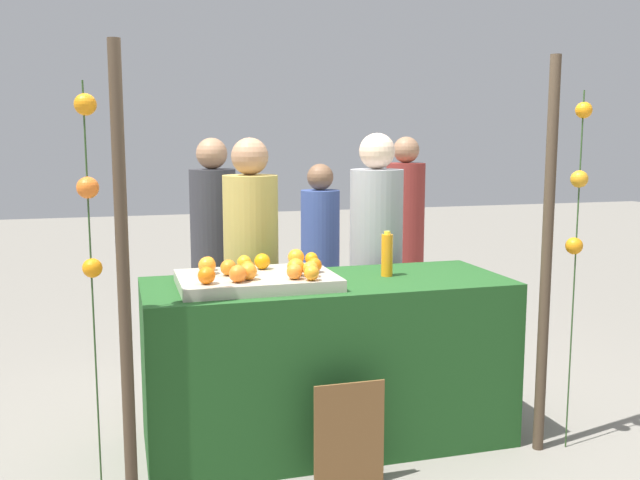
% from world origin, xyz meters
% --- Properties ---
extents(ground_plane, '(24.00, 24.00, 0.00)m').
position_xyz_m(ground_plane, '(0.00, 0.00, 0.00)').
color(ground_plane, gray).
extents(stall_counter, '(1.96, 0.77, 0.90)m').
position_xyz_m(stall_counter, '(0.00, 0.00, 0.45)').
color(stall_counter, '#1E4C1E').
rests_on(stall_counter, ground_plane).
extents(orange_tray, '(0.80, 0.55, 0.06)m').
position_xyz_m(orange_tray, '(-0.39, -0.03, 0.93)').
color(orange_tray, '#B2AD99').
rests_on(orange_tray, stall_counter).
extents(orange_0, '(0.08, 0.08, 0.08)m').
position_xyz_m(orange_0, '(-0.09, -0.06, 1.00)').
color(orange_0, orange).
rests_on(orange_0, orange_tray).
extents(orange_1, '(0.09, 0.09, 0.09)m').
position_xyz_m(orange_1, '(-0.46, -0.16, 1.01)').
color(orange_1, orange).
rests_on(orange_1, orange_tray).
extents(orange_2, '(0.08, 0.08, 0.08)m').
position_xyz_m(orange_2, '(-0.16, -0.26, 1.00)').
color(orange_2, orange).
rests_on(orange_2, orange_tray).
extents(orange_3, '(0.09, 0.09, 0.09)m').
position_xyz_m(orange_3, '(-0.13, 0.18, 1.01)').
color(orange_3, orange).
rests_on(orange_3, orange_tray).
extents(orange_4, '(0.08, 0.08, 0.08)m').
position_xyz_m(orange_4, '(-0.62, 0.15, 1.00)').
color(orange_4, orange).
rests_on(orange_4, orange_tray).
extents(orange_5, '(0.08, 0.08, 0.08)m').
position_xyz_m(orange_5, '(-0.54, -0.02, 1.00)').
color(orange_5, orange).
rests_on(orange_5, orange_tray).
extents(orange_6, '(0.08, 0.08, 0.08)m').
position_xyz_m(orange_6, '(-0.14, -0.16, 1.00)').
color(orange_6, orange).
rests_on(orange_6, orange_tray).
extents(orange_7, '(0.09, 0.09, 0.09)m').
position_xyz_m(orange_7, '(-0.21, -0.12, 1.01)').
color(orange_7, orange).
rests_on(orange_7, orange_tray).
extents(orange_8, '(0.09, 0.09, 0.09)m').
position_xyz_m(orange_8, '(-0.34, 0.11, 1.00)').
color(orange_8, orange).
rests_on(orange_8, orange_tray).
extents(orange_9, '(0.09, 0.09, 0.09)m').
position_xyz_m(orange_9, '(-0.64, 0.06, 1.01)').
color(orange_9, orange).
rests_on(orange_9, orange_tray).
extents(orange_10, '(0.07, 0.07, 0.07)m').
position_xyz_m(orange_10, '(-0.05, 0.16, 1.00)').
color(orange_10, orange).
rests_on(orange_10, orange_tray).
extents(orange_11, '(0.08, 0.08, 0.08)m').
position_xyz_m(orange_11, '(-0.44, -0.04, 1.00)').
color(orange_11, orange).
rests_on(orange_11, orange_tray).
extents(orange_12, '(0.08, 0.08, 0.08)m').
position_xyz_m(orange_12, '(-0.24, -0.21, 1.00)').
color(orange_12, orange).
rests_on(orange_12, orange_tray).
extents(orange_13, '(0.09, 0.09, 0.09)m').
position_xyz_m(orange_13, '(-0.52, -0.20, 1.01)').
color(orange_13, orange).
rests_on(orange_13, orange_tray).
extents(orange_14, '(0.09, 0.09, 0.09)m').
position_xyz_m(orange_14, '(-0.67, -0.20, 1.00)').
color(orange_14, orange).
rests_on(orange_14, orange_tray).
extents(orange_15, '(0.08, 0.08, 0.08)m').
position_xyz_m(orange_15, '(-0.43, 0.13, 1.00)').
color(orange_15, orange).
rests_on(orange_15, orange_tray).
extents(juice_bottle, '(0.06, 0.06, 0.25)m').
position_xyz_m(juice_bottle, '(0.35, 0.03, 1.02)').
color(juice_bottle, orange).
rests_on(juice_bottle, stall_counter).
extents(chalkboard_sign, '(0.35, 0.03, 0.53)m').
position_xyz_m(chalkboard_sign, '(-0.05, -0.53, 0.25)').
color(chalkboard_sign, brown).
rests_on(chalkboard_sign, ground_plane).
extents(vendor_left, '(0.33, 0.33, 1.67)m').
position_xyz_m(vendor_left, '(-0.30, 0.63, 0.78)').
color(vendor_left, tan).
rests_on(vendor_left, ground_plane).
extents(vendor_right, '(0.34, 0.34, 1.69)m').
position_xyz_m(vendor_right, '(0.52, 0.65, 0.79)').
color(vendor_right, '#99999E').
rests_on(vendor_right, ground_plane).
extents(crowd_person_0, '(0.33, 0.33, 1.66)m').
position_xyz_m(crowd_person_0, '(-0.41, 1.53, 0.77)').
color(crowd_person_0, '#333338').
rests_on(crowd_person_0, ground_plane).
extents(crowd_person_1, '(0.29, 0.29, 1.47)m').
position_xyz_m(crowd_person_1, '(0.40, 1.53, 0.68)').
color(crowd_person_1, '#384C8C').
rests_on(crowd_person_1, ground_plane).
extents(crowd_person_2, '(0.34, 0.34, 1.67)m').
position_xyz_m(crowd_person_2, '(1.33, 2.08, 0.78)').
color(crowd_person_2, maroon).
rests_on(crowd_person_2, ground_plane).
extents(canopy_post_left, '(0.06, 0.06, 2.08)m').
position_xyz_m(canopy_post_left, '(-1.06, -0.42, 1.04)').
color(canopy_post_left, '#473828').
rests_on(canopy_post_left, ground_plane).
extents(canopy_post_right, '(0.06, 0.06, 2.08)m').
position_xyz_m(canopy_post_right, '(1.06, -0.42, 1.04)').
color(canopy_post_right, '#473828').
rests_on(canopy_post_right, ground_plane).
extents(garland_strand_left, '(0.10, 0.10, 1.90)m').
position_xyz_m(garland_strand_left, '(-1.19, -0.41, 1.46)').
color(garland_strand_left, '#2D4C23').
rests_on(garland_strand_left, ground_plane).
extents(garland_strand_right, '(0.10, 0.10, 1.90)m').
position_xyz_m(garland_strand_right, '(1.22, -0.44, 1.41)').
color(garland_strand_right, '#2D4C23').
rests_on(garland_strand_right, ground_plane).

